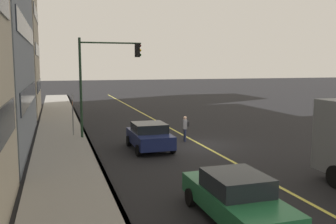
# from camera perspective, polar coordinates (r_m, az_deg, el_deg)

# --- Properties ---
(ground) EXTENTS (200.00, 200.00, 0.00)m
(ground) POSITION_cam_1_polar(r_m,az_deg,el_deg) (22.55, 5.12, -5.05)
(ground) COLOR black
(sidewalk_slab) EXTENTS (80.00, 3.28, 0.15)m
(sidewalk_slab) POSITION_cam_1_polar(r_m,az_deg,el_deg) (20.93, -15.69, -6.05)
(sidewalk_slab) COLOR gray
(sidewalk_slab) RESTS_ON ground
(curb_edge) EXTENTS (80.00, 0.16, 0.15)m
(curb_edge) POSITION_cam_1_polar(r_m,az_deg,el_deg) (21.01, -11.41, -5.87)
(curb_edge) COLOR slate
(curb_edge) RESTS_ON ground
(lane_stripe_center) EXTENTS (80.00, 0.16, 0.01)m
(lane_stripe_center) POSITION_cam_1_polar(r_m,az_deg,el_deg) (22.55, 5.12, -5.04)
(lane_stripe_center) COLOR #D8CC4C
(lane_stripe_center) RESTS_ON ground
(car_green) EXTENTS (4.78, 1.98, 1.51)m
(car_green) POSITION_cam_1_polar(r_m,az_deg,el_deg) (11.84, 10.36, -12.76)
(car_green) COLOR #1E6038
(car_green) RESTS_ON ground
(car_navy) EXTENTS (3.90, 2.13, 1.51)m
(car_navy) POSITION_cam_1_polar(r_m,az_deg,el_deg) (21.15, -2.85, -3.69)
(car_navy) COLOR navy
(car_navy) RESTS_ON ground
(pedestrian_with_backpack) EXTENTS (0.42, 0.41, 1.60)m
(pedestrian_with_backpack) POSITION_cam_1_polar(r_m,az_deg,el_deg) (23.38, 2.67, -2.28)
(pedestrian_with_backpack) COLOR #262D4C
(pedestrian_with_backpack) RESTS_ON ground
(traffic_light_mast) EXTENTS (0.28, 4.05, 6.50)m
(traffic_light_mast) POSITION_cam_1_polar(r_m,az_deg,el_deg) (24.40, -9.97, 6.26)
(traffic_light_mast) COLOR #1E3823
(traffic_light_mast) RESTS_ON ground
(street_sign_post) EXTENTS (0.60, 0.08, 2.84)m
(street_sign_post) POSITION_cam_1_polar(r_m,az_deg,el_deg) (25.37, -14.43, -0.04)
(street_sign_post) COLOR slate
(street_sign_post) RESTS_ON ground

